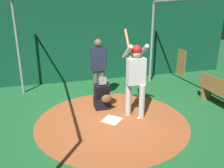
{
  "coord_description": "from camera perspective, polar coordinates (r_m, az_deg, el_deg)",
  "views": [
    {
      "loc": [
        4.79,
        -1.37,
        2.61
      ],
      "look_at": [
        0.0,
        0.0,
        0.95
      ],
      "focal_mm": 35.99,
      "sensor_mm": 36.0,
      "label": 1
    }
  ],
  "objects": [
    {
      "name": "back_wall",
      "position": [
        8.49,
        -6.71,
        11.8
      ],
      "size": [
        0.23,
        11.87,
        3.27
      ],
      "color": "#0F472D",
      "rests_on": "ground"
    },
    {
      "name": "bat_rack",
      "position": [
        9.88,
        16.85,
        5.25
      ],
      "size": [
        0.82,
        0.2,
        1.05
      ],
      "color": "olive",
      "rests_on": "ground"
    },
    {
      "name": "batter",
      "position": [
        5.48,
        6.03,
        2.53
      ],
      "size": [
        0.68,
        0.49,
        2.16
      ],
      "color": "#B3B3B7",
      "rests_on": "ground"
    },
    {
      "name": "catcher",
      "position": [
        6.13,
        -2.52,
        -3.06
      ],
      "size": [
        0.58,
        0.4,
        0.94
      ],
      "color": "black",
      "rests_on": "ground"
    },
    {
      "name": "bench",
      "position": [
        6.82,
        26.01,
        -2.1
      ],
      "size": [
        1.54,
        0.36,
        0.85
      ],
      "color": "olive",
      "rests_on": "ground"
    },
    {
      "name": "cage_frame",
      "position": [
        5.02,
        0.0,
        11.72
      ],
      "size": [
        5.43,
        4.61,
        2.89
      ],
      "color": "gray",
      "rests_on": "ground"
    },
    {
      "name": "baseball_0",
      "position": [
        5.67,
        6.85,
        -8.65
      ],
      "size": [
        0.07,
        0.07,
        0.07
      ],
      "primitive_type": "sphere",
      "color": "white",
      "rests_on": "dirt_circle"
    },
    {
      "name": "home_plate",
      "position": [
        5.62,
        0.0,
        -9.11
      ],
      "size": [
        0.59,
        0.59,
        0.01
      ],
      "primitive_type": "cube",
      "rotation": [
        0.0,
        0.0,
        0.79
      ],
      "color": "white",
      "rests_on": "dirt_circle"
    },
    {
      "name": "dirt_circle",
      "position": [
        5.63,
        0.0,
        -9.19
      ],
      "size": [
        3.72,
        3.72,
        0.01
      ],
      "primitive_type": "cylinder",
      "color": "#AD562D",
      "rests_on": "ground"
    },
    {
      "name": "ground_plane",
      "position": [
        5.63,
        0.0,
        -9.22
      ],
      "size": [
        27.87,
        27.87,
        0.0
      ],
      "primitive_type": "plane",
      "color": "#216633"
    },
    {
      "name": "umpire",
      "position": [
        6.69,
        -3.43,
        4.69
      ],
      "size": [
        0.23,
        0.49,
        1.81
      ],
      "color": "#4C4C51",
      "rests_on": "ground"
    }
  ]
}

